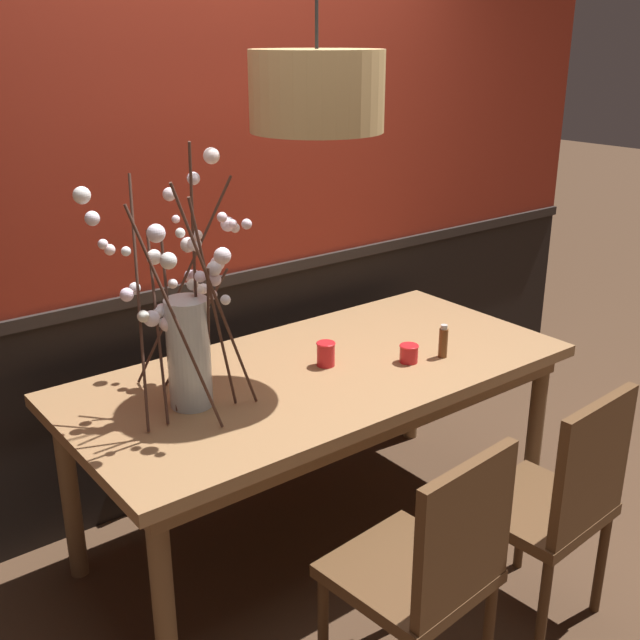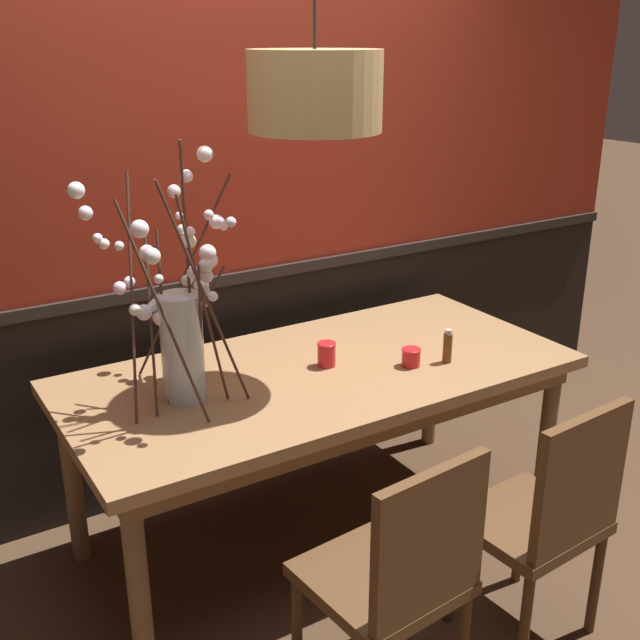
{
  "view_description": "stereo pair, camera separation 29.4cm",
  "coord_description": "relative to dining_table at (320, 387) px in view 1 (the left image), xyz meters",
  "views": [
    {
      "loc": [
        -1.7,
        -2.19,
        2.01
      ],
      "look_at": [
        0.0,
        0.0,
        0.98
      ],
      "focal_mm": 43.29,
      "sensor_mm": 36.0,
      "label": 1
    },
    {
      "loc": [
        -1.46,
        -2.36,
        2.01
      ],
      "look_at": [
        0.0,
        0.0,
        0.98
      ],
      "focal_mm": 43.29,
      "sensor_mm": 36.0,
      "label": 2
    }
  ],
  "objects": [
    {
      "name": "pendant_lamp",
      "position": [
        -0.05,
        -0.04,
        1.14
      ],
      "size": [
        0.46,
        0.46,
        1.17
      ],
      "color": "tan"
    },
    {
      "name": "chair_far_side_left",
      "position": [
        -0.33,
        0.89,
        -0.15
      ],
      "size": [
        0.45,
        0.44,
        0.97
      ],
      "color": "brown",
      "rests_on": "ground"
    },
    {
      "name": "condiment_bottle",
      "position": [
        0.46,
        -0.22,
        0.15
      ],
      "size": [
        0.04,
        0.04,
        0.14
      ],
      "color": "brown",
      "rests_on": "dining_table"
    },
    {
      "name": "chair_near_side_left",
      "position": [
        -0.27,
        -0.88,
        -0.18
      ],
      "size": [
        0.47,
        0.47,
        0.92
      ],
      "color": "brown",
      "rests_on": "ground"
    },
    {
      "name": "back_wall",
      "position": [
        0.0,
        0.7,
        0.73
      ],
      "size": [
        4.67,
        0.14,
        2.86
      ],
      "color": "black",
      "rests_on": "ground"
    },
    {
      "name": "dining_table",
      "position": [
        0.0,
        0.0,
        0.0
      ],
      "size": [
        2.0,
        0.95,
        0.78
      ],
      "color": "#997047",
      "rests_on": "ground"
    },
    {
      "name": "chair_far_side_right",
      "position": [
        0.28,
        0.87,
        -0.15
      ],
      "size": [
        0.45,
        0.45,
        0.99
      ],
      "color": "brown",
      "rests_on": "ground"
    },
    {
      "name": "ground_plane",
      "position": [
        0.0,
        0.0,
        -0.69
      ],
      "size": [
        24.0,
        24.0,
        0.0
      ],
      "primitive_type": "plane",
      "color": "#4C3321"
    },
    {
      "name": "vase_with_blossoms",
      "position": [
        -0.56,
        0.03,
        0.36
      ],
      "size": [
        0.58,
        0.65,
        0.93
      ],
      "color": "silver",
      "rests_on": "dining_table"
    },
    {
      "name": "chair_near_side_right",
      "position": [
        0.33,
        -0.91,
        -0.18
      ],
      "size": [
        0.46,
        0.43,
        0.93
      ],
      "color": "brown",
      "rests_on": "ground"
    },
    {
      "name": "candle_holder_nearer_edge",
      "position": [
        0.04,
        0.01,
        0.13
      ],
      "size": [
        0.08,
        0.08,
        0.1
      ],
      "color": "red",
      "rests_on": "dining_table"
    },
    {
      "name": "candle_holder_nearer_center",
      "position": [
        0.32,
        -0.17,
        0.12
      ],
      "size": [
        0.08,
        0.08,
        0.07
      ],
      "color": "red",
      "rests_on": "dining_table"
    }
  ]
}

